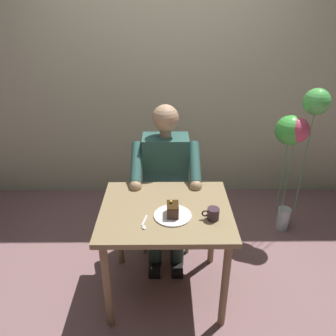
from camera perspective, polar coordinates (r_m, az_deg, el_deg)
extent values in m
plane|color=#866062|center=(2.65, -0.28, -20.22)|extent=(14.00, 14.00, 0.00)
cube|color=#BCBF9E|center=(3.36, -0.45, 19.35)|extent=(6.40, 0.12, 3.00)
cube|color=#8A734E|center=(2.19, -0.32, -7.47)|extent=(0.86, 0.72, 0.04)
cylinder|color=#8F6E4D|center=(2.22, 9.93, -19.30)|extent=(0.05, 0.05, 0.71)
cylinder|color=#8F6E4D|center=(2.22, -10.49, -19.39)|extent=(0.05, 0.05, 0.71)
cylinder|color=#8F6E4D|center=(2.66, 7.82, -10.03)|extent=(0.05, 0.05, 0.71)
cylinder|color=#8F6E4D|center=(2.66, -8.48, -10.10)|extent=(0.05, 0.05, 0.71)
cube|color=#808654|center=(2.83, -0.35, -5.35)|extent=(0.42, 0.42, 0.04)
cube|color=#808654|center=(2.87, -0.37, 0.82)|extent=(0.38, 0.04, 0.45)
cylinder|color=#808654|center=(2.81, 3.41, -11.02)|extent=(0.04, 0.04, 0.43)
cylinder|color=#808654|center=(2.81, -4.07, -11.05)|extent=(0.04, 0.04, 0.43)
cylinder|color=#808654|center=(3.10, 3.00, -6.93)|extent=(0.04, 0.04, 0.43)
cylinder|color=#808654|center=(3.10, -3.70, -6.96)|extent=(0.04, 0.04, 0.43)
cube|color=#2B554E|center=(2.66, -0.36, -0.12)|extent=(0.36, 0.22, 0.56)
sphere|color=tan|center=(2.50, -0.39, 8.71)|extent=(0.20, 0.20, 0.20)
cylinder|color=tan|center=(2.54, -0.38, 6.11)|extent=(0.09, 0.09, 0.06)
cylinder|color=#2B554E|center=(2.49, 4.70, 0.95)|extent=(0.08, 0.33, 0.26)
sphere|color=tan|center=(2.40, 4.91, -3.13)|extent=(0.09, 0.09, 0.09)
cylinder|color=#2B554E|center=(2.49, -5.43, 0.91)|extent=(0.08, 0.33, 0.26)
sphere|color=tan|center=(2.40, -5.61, -3.17)|extent=(0.09, 0.09, 0.09)
cylinder|color=#253730|center=(2.71, 1.58, -6.92)|extent=(0.13, 0.38, 0.14)
cylinder|color=#253730|center=(2.71, -2.26, -6.93)|extent=(0.13, 0.38, 0.14)
cylinder|color=#253730|center=(2.71, 1.64, -13.04)|extent=(0.11, 0.11, 0.41)
cube|color=black|center=(2.78, 1.63, -16.71)|extent=(0.09, 0.22, 0.05)
cylinder|color=#253730|center=(2.70, -2.27, -13.06)|extent=(0.11, 0.11, 0.41)
cube|color=black|center=(2.78, -2.24, -16.72)|extent=(0.09, 0.22, 0.05)
cylinder|color=white|center=(2.10, 0.88, -8.24)|extent=(0.24, 0.24, 0.01)
cube|color=#4F3224|center=(2.08, 0.89, -7.33)|extent=(0.07, 0.11, 0.07)
cube|color=#301E0B|center=(2.06, 0.90, -6.43)|extent=(0.07, 0.11, 0.01)
sphere|color=gold|center=(2.06, 0.59, -5.87)|extent=(0.02, 0.02, 0.02)
cylinder|color=#3A2631|center=(2.08, 7.92, -7.89)|extent=(0.08, 0.08, 0.08)
torus|color=#3A2631|center=(2.07, 6.54, -7.84)|extent=(0.05, 0.01, 0.05)
cylinder|color=black|center=(2.06, 7.98, -7.15)|extent=(0.07, 0.07, 0.01)
cube|color=silver|center=(2.07, -4.03, -9.08)|extent=(0.03, 0.11, 0.01)
ellipsoid|color=silver|center=(2.01, -4.14, -10.21)|extent=(0.03, 0.04, 0.01)
cylinder|color=#B2C1C6|center=(3.32, 19.39, -8.31)|extent=(0.12, 0.12, 0.22)
sphere|color=#52BF55|center=(2.89, 24.48, 10.46)|extent=(0.21, 0.21, 0.21)
cylinder|color=#4C9956|center=(3.08, 22.51, 0.43)|extent=(0.01, 0.01, 0.91)
sphere|color=green|center=(2.87, 20.49, 6.17)|extent=(0.24, 0.24, 0.24)
cylinder|color=#4C9956|center=(3.05, 19.14, -1.82)|extent=(0.01, 0.01, 0.67)
sphere|color=#CE4563|center=(2.86, 21.45, 6.15)|extent=(0.21, 0.21, 0.21)
cylinder|color=#4C9956|center=(3.03, 20.03, -1.82)|extent=(0.01, 0.01, 0.69)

